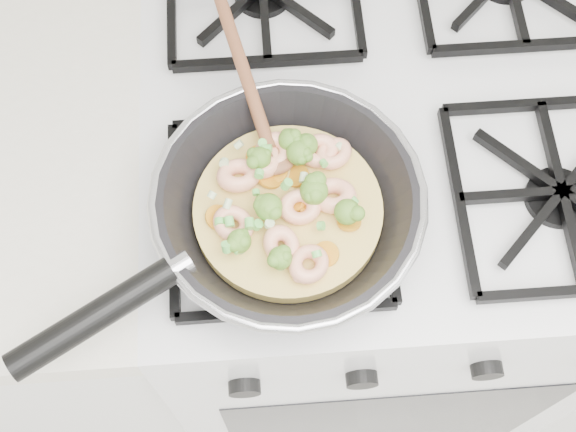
{
  "coord_description": "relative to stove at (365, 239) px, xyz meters",
  "views": [
    {
      "loc": [
        -0.17,
        1.21,
        1.65
      ],
      "look_at": [
        -0.14,
        1.54,
        0.93
      ],
      "focal_mm": 48.22,
      "sensor_mm": 36.0,
      "label": 1
    }
  ],
  "objects": [
    {
      "name": "stove",
      "position": [
        0.0,
        0.0,
        0.0
      ],
      "size": [
        0.6,
        0.6,
        0.92
      ],
      "color": "white",
      "rests_on": "ground"
    },
    {
      "name": "skillet",
      "position": [
        -0.15,
        -0.16,
        0.49
      ],
      "size": [
        0.4,
        0.48,
        0.09
      ],
      "rotation": [
        0.0,
        0.0,
        0.06
      ],
      "color": "black",
      "rests_on": "stove"
    }
  ]
}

